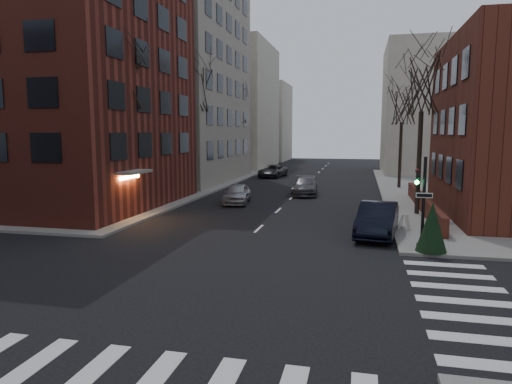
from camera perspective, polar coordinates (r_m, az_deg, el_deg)
ground at (r=13.81m, az=-10.97°, el=-14.75°), size 160.00×160.00×0.00m
sidewalk_far_left at (r=54.19m, az=-26.39°, el=1.28°), size 44.00×44.00×0.15m
building_left_brick at (r=35.21m, az=-24.00°, el=13.05°), size 15.00×15.00×18.00m
building_left_tan at (r=51.56m, az=-13.49°, el=17.11°), size 18.00×18.00×28.00m
low_wall_right at (r=31.25m, az=20.18°, el=-1.34°), size 0.35×16.00×1.00m
building_distant_la at (r=69.78m, az=-4.05°, el=10.59°), size 14.00×16.00×18.00m
building_distant_ra at (r=62.48m, az=22.19°, el=9.51°), size 14.00×14.00×16.00m
building_distant_lb at (r=85.65m, az=0.62°, el=8.69°), size 10.00×12.00×14.00m
traffic_signal at (r=21.08m, az=20.01°, el=-1.94°), size 0.76×0.44×4.00m
tree_left_a at (r=29.45m, az=-16.19°, el=13.58°), size 4.18×4.18×10.26m
tree_left_b at (r=40.38m, az=-7.72°, el=12.70°), size 4.40×4.40×10.80m
tree_left_c at (r=53.62m, az=-2.35°, el=10.50°), size 3.96×3.96×9.72m
tree_right_a at (r=30.00m, az=20.10°, el=12.46°), size 3.96×3.96×9.72m
tree_right_b at (r=43.86m, az=17.81°, el=10.25°), size 3.74×3.74×9.18m
streetlamp_near at (r=36.27m, az=-8.94°, el=5.88°), size 0.36×0.36×6.28m
streetlamp_far at (r=55.33m, az=-1.17°, el=6.49°), size 0.36×0.36×6.28m
parked_sedan at (r=23.75m, az=14.95°, el=-3.34°), size 2.41×5.28×1.68m
car_lane_silver at (r=33.44m, az=-2.42°, el=-0.18°), size 2.29×4.52×1.48m
car_lane_gray at (r=38.30m, az=6.13°, el=0.74°), size 2.42×5.17×1.46m
car_lane_far at (r=53.14m, az=2.09°, el=2.64°), size 3.01×5.42×1.43m
sandwich_board at (r=25.07m, az=18.03°, el=-3.56°), size 0.52×0.60×0.81m
evergreen_shrub at (r=20.77m, az=21.13°, el=-4.06°), size 1.37×1.37×2.14m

